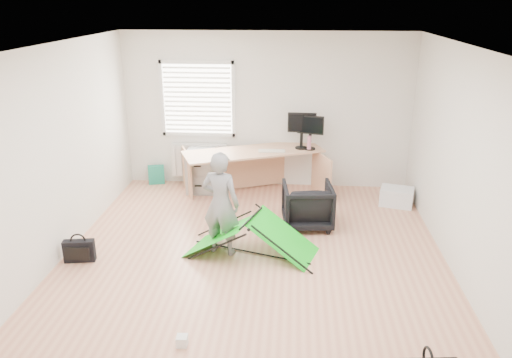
# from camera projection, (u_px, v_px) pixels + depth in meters

# --- Properties ---
(ground) EXTENTS (5.50, 5.50, 0.00)m
(ground) POSITION_uv_depth(u_px,v_px,m) (254.00, 257.00, 6.56)
(ground) COLOR tan
(ground) RESTS_ON ground
(back_wall) EXTENTS (5.00, 0.02, 2.70)m
(back_wall) POSITION_uv_depth(u_px,v_px,m) (267.00, 111.00, 8.67)
(back_wall) COLOR silver
(back_wall) RESTS_ON ground
(window) EXTENTS (1.20, 0.06, 1.20)m
(window) POSITION_uv_depth(u_px,v_px,m) (198.00, 99.00, 8.65)
(window) COLOR silver
(window) RESTS_ON back_wall
(radiator) EXTENTS (1.00, 0.12, 0.60)m
(radiator) POSITION_uv_depth(u_px,v_px,m) (200.00, 160.00, 9.00)
(radiator) COLOR silver
(radiator) RESTS_ON back_wall
(desk) EXTENTS (2.43, 1.58, 0.79)m
(desk) POSITION_uv_depth(u_px,v_px,m) (253.00, 173.00, 8.50)
(desk) COLOR tan
(desk) RESTS_ON ground
(filing_cabinet) EXTENTS (0.49, 0.64, 0.73)m
(filing_cabinet) POSITION_uv_depth(u_px,v_px,m) (201.00, 170.00, 8.76)
(filing_cabinet) COLOR #999D9E
(filing_cabinet) RESTS_ON ground
(monitor_left) EXTENTS (0.48, 0.11, 0.45)m
(monitor_left) POSITION_uv_depth(u_px,v_px,m) (302.00, 135.00, 8.41)
(monitor_left) COLOR black
(monitor_left) RESTS_ON desk
(monitor_right) EXTENTS (0.46, 0.21, 0.43)m
(monitor_right) POSITION_uv_depth(u_px,v_px,m) (310.00, 137.00, 8.37)
(monitor_right) COLOR black
(monitor_right) RESTS_ON desk
(keyboard) EXTENTS (0.45, 0.18, 0.02)m
(keyboard) POSITION_uv_depth(u_px,v_px,m) (272.00, 151.00, 8.31)
(keyboard) COLOR beige
(keyboard) RESTS_ON desk
(thermos) EXTENTS (0.07, 0.07, 0.24)m
(thermos) POSITION_uv_depth(u_px,v_px,m) (309.00, 143.00, 8.35)
(thermos) COLOR #C06B82
(thermos) RESTS_ON desk
(office_chair) EXTENTS (0.78, 0.80, 0.66)m
(office_chair) POSITION_uv_depth(u_px,v_px,m) (307.00, 205.00, 7.35)
(office_chair) COLOR black
(office_chair) RESTS_ON ground
(person) EXTENTS (0.58, 0.46, 1.40)m
(person) POSITION_uv_depth(u_px,v_px,m) (221.00, 204.00, 6.46)
(person) COLOR slate
(person) RESTS_ON ground
(kite) EXTENTS (1.80, 1.20, 0.51)m
(kite) POSITION_uv_depth(u_px,v_px,m) (251.00, 236.00, 6.58)
(kite) COLOR #13CB1A
(kite) RESTS_ON ground
(storage_crate) EXTENTS (0.60, 0.49, 0.29)m
(storage_crate) POSITION_uv_depth(u_px,v_px,m) (397.00, 197.00, 8.16)
(storage_crate) COLOR white
(storage_crate) RESTS_ON ground
(tote_bag) EXTENTS (0.31, 0.20, 0.34)m
(tote_bag) POSITION_uv_depth(u_px,v_px,m) (156.00, 175.00, 9.09)
(tote_bag) COLOR #1C866C
(tote_bag) RESTS_ON ground
(laptop_bag) EXTENTS (0.40, 0.18, 0.29)m
(laptop_bag) POSITION_uv_depth(u_px,v_px,m) (79.00, 251.00, 6.42)
(laptop_bag) COLOR black
(laptop_bag) RESTS_ON ground
(white_box) EXTENTS (0.11, 0.11, 0.11)m
(white_box) POSITION_uv_depth(u_px,v_px,m) (182.00, 341.00, 4.88)
(white_box) COLOR silver
(white_box) RESTS_ON ground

